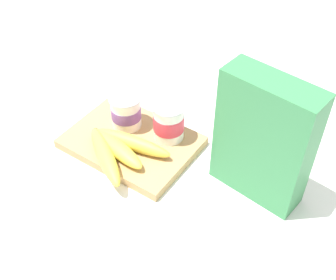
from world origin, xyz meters
TOP-DOWN VIEW (x-y plane):
  - ground_plane at (0.00, 0.00)m, footprint 2.40×2.40m
  - cutting_board at (0.00, 0.00)m, footprint 0.29×0.21m
  - cereal_box at (0.29, 0.05)m, footprint 0.19×0.09m
  - yogurt_cup_front at (-0.04, 0.03)m, footprint 0.08×0.08m
  - yogurt_cup_back at (0.07, 0.06)m, footprint 0.07×0.07m
  - banana_bunch at (0.01, -0.06)m, footprint 0.20×0.16m

SIDE VIEW (x-z plane):
  - ground_plane at x=0.00m, z-range 0.00..0.00m
  - cutting_board at x=0.00m, z-range 0.00..0.02m
  - banana_bunch at x=0.01m, z-range 0.02..0.06m
  - yogurt_cup_front at x=-0.04m, z-range 0.02..0.10m
  - yogurt_cup_back at x=0.07m, z-range 0.02..0.11m
  - cereal_box at x=0.29m, z-range 0.00..0.27m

